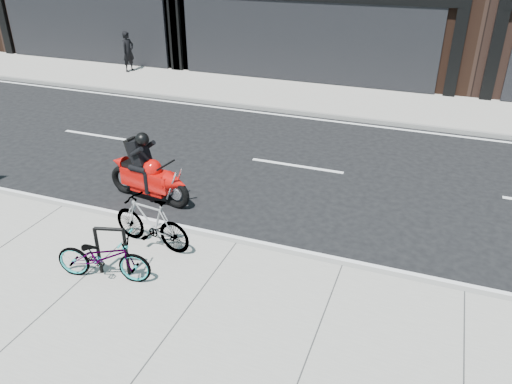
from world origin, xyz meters
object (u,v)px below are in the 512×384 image
at_px(bike_rack, 111,247).
at_px(bicycle_rear, 151,222).
at_px(motorcycle, 151,174).
at_px(pedestrian, 128,51).
at_px(bicycle_front, 103,257).

xyz_separation_m(bike_rack, bicycle_rear, (0.16, 0.98, -0.04)).
xyz_separation_m(motorcycle, pedestrian, (-6.73, 9.35, 0.30)).
distance_m(bike_rack, motorcycle, 2.82).
distance_m(bicycle_front, motorcycle, 2.96).
distance_m(bicycle_front, pedestrian, 14.35).
bearing_deg(pedestrian, motorcycle, -133.95).
height_order(bike_rack, motorcycle, motorcycle).
relative_size(motorcycle, pedestrian, 1.31).
xyz_separation_m(bicycle_front, motorcycle, (-0.82, 2.85, 0.09)).
xyz_separation_m(bicycle_front, pedestrian, (-7.54, 12.20, 0.38)).
distance_m(bike_rack, bicycle_rear, 0.99).
height_order(motorcycle, pedestrian, pedestrian).
relative_size(bike_rack, bicycle_front, 0.56).
bearing_deg(bicycle_rear, pedestrian, -137.52).
xyz_separation_m(bike_rack, motorcycle, (-0.88, 2.68, -0.02)).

